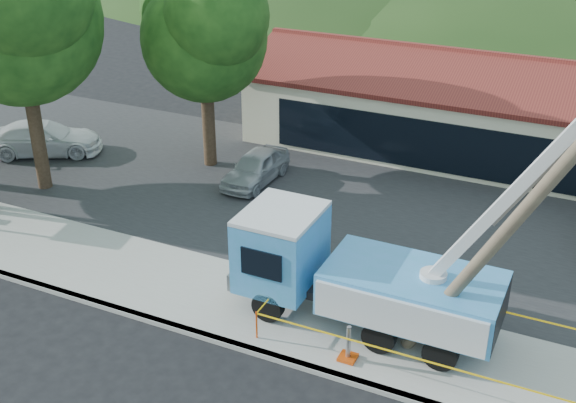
# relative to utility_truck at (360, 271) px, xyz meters

# --- Properties ---
(ground) EXTENTS (120.00, 120.00, 0.00)m
(ground) POSITION_rel_utility_truck_xyz_m (-3.07, -4.65, -1.87)
(ground) COLOR black
(ground) RESTS_ON ground
(curb) EXTENTS (60.00, 0.25, 0.15)m
(curb) POSITION_rel_utility_truck_xyz_m (-3.07, -2.55, -1.79)
(curb) COLOR #A5A29A
(curb) RESTS_ON ground
(sidewalk) EXTENTS (60.00, 4.00, 0.15)m
(sidewalk) POSITION_rel_utility_truck_xyz_m (-3.07, -0.65, -1.79)
(sidewalk) COLOR #A5A29A
(sidewalk) RESTS_ON ground
(parking_lot) EXTENTS (60.00, 12.00, 0.10)m
(parking_lot) POSITION_rel_utility_truck_xyz_m (-3.07, 7.35, -1.82)
(parking_lot) COLOR #28282B
(parking_lot) RESTS_ON ground
(strip_mall) EXTENTS (22.50, 8.53, 4.67)m
(strip_mall) POSITION_rel_utility_truck_xyz_m (0.93, 15.33, 0.01)
(strip_mall) COLOR beige
(strip_mall) RESTS_ON ground
(tree_west_near) EXTENTS (7.56, 6.72, 10.80)m
(tree_west_near) POSITION_rel_utility_truck_xyz_m (-15.07, 3.35, 5.66)
(tree_west_near) COLOR #332316
(tree_west_near) RESTS_ON ground
(tree_lot) EXTENTS (6.30, 5.60, 8.94)m
(tree_lot) POSITION_rel_utility_truck_xyz_m (-10.07, 8.35, 4.34)
(tree_lot) COLOR #332316
(tree_lot) RESTS_ON ground
(utility_truck) EXTENTS (11.27, 4.16, 10.70)m
(utility_truck) POSITION_rel_utility_truck_xyz_m (0.00, 0.00, 0.00)
(utility_truck) COLOR black
(utility_truck) RESTS_ON ground
(leaning_pole) EXTENTS (5.84, 1.99, 10.61)m
(leaning_pole) POSITION_rel_utility_truck_xyz_m (4.70, -0.55, 4.02)
(leaning_pole) COLOR brown
(leaning_pole) RESTS_ON ground
(caution_tape) EXTENTS (10.55, 3.13, 0.91)m
(caution_tape) POSITION_rel_utility_truck_xyz_m (2.92, -0.51, -1.04)
(caution_tape) COLOR #D5430B
(caution_tape) RESTS_ON ground
(car_silver) EXTENTS (1.67, 3.98, 1.34)m
(car_silver) POSITION_rel_utility_truck_xyz_m (-7.34, 7.49, -1.87)
(car_silver) COLOR #A5A9AD
(car_silver) RESTS_ON ground
(car_white) EXTENTS (5.53, 4.31, 1.50)m
(car_white) POSITION_rel_utility_truck_xyz_m (-17.55, 6.14, -1.87)
(car_white) COLOR white
(car_white) RESTS_ON ground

